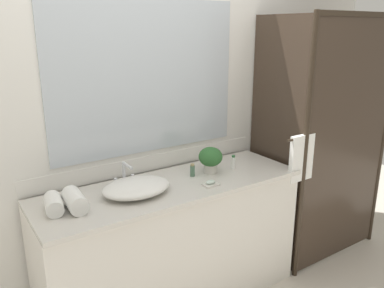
{
  "coord_description": "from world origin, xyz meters",
  "views": [
    {
      "loc": [
        -1.23,
        -2.06,
        1.89
      ],
      "look_at": [
        0.15,
        0.0,
        1.15
      ],
      "focal_mm": 36.75,
      "sensor_mm": 36.0,
      "label": 1
    }
  ],
  "objects_px": {
    "rolled_towel_middle": "(75,201)",
    "soap_dish": "(211,183)",
    "amenity_bottle_shampoo": "(233,162)",
    "rolled_towel_near_edge": "(54,204)",
    "faucet": "(125,177)",
    "amenity_bottle_lotion": "(192,170)",
    "potted_plant": "(211,158)",
    "sink_basin": "(136,187)"
  },
  "relations": [
    {
      "from": "rolled_towel_middle",
      "to": "soap_dish",
      "type": "bearing_deg",
      "value": -9.62
    },
    {
      "from": "amenity_bottle_shampoo",
      "to": "rolled_towel_near_edge",
      "type": "relative_size",
      "value": 0.55
    },
    {
      "from": "faucet",
      "to": "amenity_bottle_lotion",
      "type": "distance_m",
      "value": 0.47
    },
    {
      "from": "potted_plant",
      "to": "amenity_bottle_shampoo",
      "type": "distance_m",
      "value": 0.2
    },
    {
      "from": "soap_dish",
      "to": "sink_basin",
      "type": "bearing_deg",
      "value": 162.44
    },
    {
      "from": "amenity_bottle_shampoo",
      "to": "rolled_towel_near_edge",
      "type": "bearing_deg",
      "value": 179.71
    },
    {
      "from": "amenity_bottle_shampoo",
      "to": "rolled_towel_middle",
      "type": "height_order",
      "value": "rolled_towel_middle"
    },
    {
      "from": "amenity_bottle_shampoo",
      "to": "amenity_bottle_lotion",
      "type": "height_order",
      "value": "amenity_bottle_shampoo"
    },
    {
      "from": "amenity_bottle_shampoo",
      "to": "rolled_towel_near_edge",
      "type": "xyz_separation_m",
      "value": [
        -1.28,
        0.01,
        0.0
      ]
    },
    {
      "from": "soap_dish",
      "to": "amenity_bottle_shampoo",
      "type": "relative_size",
      "value": 0.99
    },
    {
      "from": "faucet",
      "to": "potted_plant",
      "type": "height_order",
      "value": "potted_plant"
    },
    {
      "from": "soap_dish",
      "to": "amenity_bottle_lotion",
      "type": "bearing_deg",
      "value": 91.56
    },
    {
      "from": "sink_basin",
      "to": "soap_dish",
      "type": "distance_m",
      "value": 0.48
    },
    {
      "from": "sink_basin",
      "to": "potted_plant",
      "type": "height_order",
      "value": "potted_plant"
    },
    {
      "from": "amenity_bottle_lotion",
      "to": "rolled_towel_middle",
      "type": "bearing_deg",
      "value": -175.8
    },
    {
      "from": "soap_dish",
      "to": "amenity_bottle_lotion",
      "type": "distance_m",
      "value": 0.21
    },
    {
      "from": "faucet",
      "to": "amenity_bottle_lotion",
      "type": "bearing_deg",
      "value": -13.53
    },
    {
      "from": "soap_dish",
      "to": "rolled_towel_near_edge",
      "type": "bearing_deg",
      "value": 169.58
    },
    {
      "from": "rolled_towel_near_edge",
      "to": "faucet",
      "type": "bearing_deg",
      "value": 15.76
    },
    {
      "from": "faucet",
      "to": "potted_plant",
      "type": "xyz_separation_m",
      "value": [
        0.6,
        -0.12,
        0.06
      ]
    },
    {
      "from": "amenity_bottle_shampoo",
      "to": "potted_plant",
      "type": "bearing_deg",
      "value": 173.5
    },
    {
      "from": "rolled_towel_near_edge",
      "to": "potted_plant",
      "type": "bearing_deg",
      "value": 0.8
    },
    {
      "from": "faucet",
      "to": "rolled_towel_near_edge",
      "type": "relative_size",
      "value": 0.92
    },
    {
      "from": "rolled_towel_near_edge",
      "to": "amenity_bottle_lotion",
      "type": "bearing_deg",
      "value": 1.76
    },
    {
      "from": "soap_dish",
      "to": "amenity_bottle_shampoo",
      "type": "height_order",
      "value": "amenity_bottle_shampoo"
    },
    {
      "from": "soap_dish",
      "to": "amenity_bottle_lotion",
      "type": "xyz_separation_m",
      "value": [
        -0.01,
        0.2,
        0.03
      ]
    },
    {
      "from": "soap_dish",
      "to": "rolled_towel_middle",
      "type": "distance_m",
      "value": 0.85
    },
    {
      "from": "amenity_bottle_shampoo",
      "to": "rolled_towel_near_edge",
      "type": "height_order",
      "value": "amenity_bottle_shampoo"
    },
    {
      "from": "potted_plant",
      "to": "amenity_bottle_shampoo",
      "type": "xyz_separation_m",
      "value": [
        0.19,
        -0.02,
        -0.06
      ]
    },
    {
      "from": "amenity_bottle_lotion",
      "to": "rolled_towel_near_edge",
      "type": "xyz_separation_m",
      "value": [
        -0.95,
        -0.03,
        0.01
      ]
    },
    {
      "from": "sink_basin",
      "to": "rolled_towel_middle",
      "type": "distance_m",
      "value": 0.38
    },
    {
      "from": "rolled_towel_middle",
      "to": "faucet",
      "type": "bearing_deg",
      "value": 24.17
    },
    {
      "from": "amenity_bottle_lotion",
      "to": "rolled_towel_near_edge",
      "type": "distance_m",
      "value": 0.95
    },
    {
      "from": "faucet",
      "to": "amenity_bottle_lotion",
      "type": "xyz_separation_m",
      "value": [
        0.46,
        -0.11,
        -0.01
      ]
    },
    {
      "from": "sink_basin",
      "to": "rolled_towel_middle",
      "type": "bearing_deg",
      "value": -179.51
    },
    {
      "from": "soap_dish",
      "to": "amenity_bottle_lotion",
      "type": "relative_size",
      "value": 1.11
    },
    {
      "from": "rolled_towel_near_edge",
      "to": "sink_basin",
      "type": "bearing_deg",
      "value": -3.39
    },
    {
      "from": "soap_dish",
      "to": "potted_plant",
      "type": "bearing_deg",
      "value": 54.14
    },
    {
      "from": "soap_dish",
      "to": "rolled_towel_middle",
      "type": "bearing_deg",
      "value": 170.38
    },
    {
      "from": "sink_basin",
      "to": "soap_dish",
      "type": "height_order",
      "value": "sink_basin"
    },
    {
      "from": "sink_basin",
      "to": "soap_dish",
      "type": "xyz_separation_m",
      "value": [
        0.46,
        -0.15,
        -0.03
      ]
    },
    {
      "from": "faucet",
      "to": "potted_plant",
      "type": "distance_m",
      "value": 0.61
    }
  ]
}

